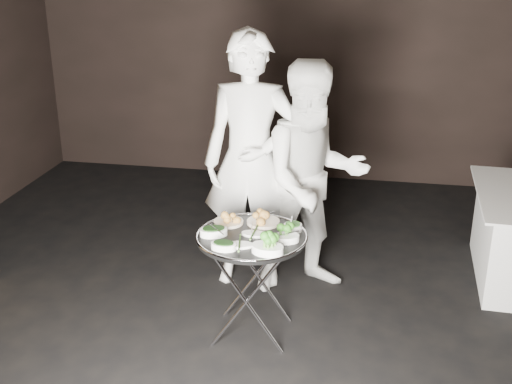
% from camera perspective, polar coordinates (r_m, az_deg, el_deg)
% --- Properties ---
extents(floor, '(6.00, 7.00, 0.05)m').
position_cam_1_polar(floor, '(4.09, 0.12, -15.52)').
color(floor, black).
rests_on(floor, ground).
extents(wall_back, '(6.00, 0.05, 3.00)m').
position_cam_1_polar(wall_back, '(6.84, 5.61, 13.37)').
color(wall_back, black).
rests_on(wall_back, floor).
extents(tray_stand, '(0.48, 0.40, 0.70)m').
position_cam_1_polar(tray_stand, '(4.17, -0.38, -7.92)').
color(tray_stand, silver).
rests_on(tray_stand, floor).
extents(serving_tray, '(0.71, 0.71, 0.04)m').
position_cam_1_polar(serving_tray, '(4.02, -0.39, -4.01)').
color(serving_tray, black).
rests_on(serving_tray, tray_stand).
extents(potato_plate_a, '(0.19, 0.19, 0.07)m').
position_cam_1_polar(potato_plate_a, '(4.18, -2.46, -2.40)').
color(potato_plate_a, beige).
rests_on(potato_plate_a, serving_tray).
extents(potato_plate_b, '(0.22, 0.22, 0.08)m').
position_cam_1_polar(potato_plate_b, '(4.18, 0.66, -2.37)').
color(potato_plate_b, beige).
rests_on(potato_plate_b, serving_tray).
extents(greens_bowl, '(0.12, 0.12, 0.07)m').
position_cam_1_polar(greens_bowl, '(4.08, 3.30, -3.05)').
color(greens_bowl, white).
rests_on(greens_bowl, serving_tray).
extents(asparagus_plate_a, '(0.16, 0.09, 0.03)m').
position_cam_1_polar(asparagus_plate_a, '(4.02, -0.16, -3.68)').
color(asparagus_plate_a, white).
rests_on(asparagus_plate_a, serving_tray).
extents(asparagus_plate_b, '(0.18, 0.12, 0.03)m').
position_cam_1_polar(asparagus_plate_b, '(3.88, -1.47, -4.66)').
color(asparagus_plate_b, white).
rests_on(asparagus_plate_b, serving_tray).
extents(spinach_bowl_a, '(0.20, 0.17, 0.07)m').
position_cam_1_polar(spinach_bowl_a, '(4.02, -3.79, -3.45)').
color(spinach_bowl_a, white).
rests_on(spinach_bowl_a, serving_tray).
extents(spinach_bowl_b, '(0.16, 0.11, 0.06)m').
position_cam_1_polar(spinach_bowl_b, '(3.84, -2.90, -4.72)').
color(spinach_bowl_b, white).
rests_on(spinach_bowl_b, serving_tray).
extents(broccoli_bowl_a, '(0.19, 0.16, 0.07)m').
position_cam_1_polar(broccoli_bowl_a, '(3.94, 2.71, -3.99)').
color(broccoli_bowl_a, white).
rests_on(broccoli_bowl_a, serving_tray).
extents(broccoli_bowl_b, '(0.21, 0.17, 0.08)m').
position_cam_1_polar(broccoli_bowl_b, '(3.79, 1.02, -4.93)').
color(broccoli_bowl_b, white).
rests_on(broccoli_bowl_b, serving_tray).
extents(serving_utensils, '(0.59, 0.42, 0.01)m').
position_cam_1_polar(serving_utensils, '(4.06, 0.02, -2.85)').
color(serving_utensils, silver).
rests_on(serving_utensils, serving_tray).
extents(waiter_left, '(0.72, 0.50, 1.89)m').
position_cam_1_polar(waiter_left, '(4.64, -0.47, 2.68)').
color(waiter_left, white).
rests_on(waiter_left, floor).
extents(waiter_right, '(1.02, 0.93, 1.70)m').
position_cam_1_polar(waiter_right, '(4.58, 5.10, 1.10)').
color(waiter_right, white).
rests_on(waiter_right, floor).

